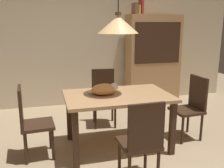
{
  "coord_description": "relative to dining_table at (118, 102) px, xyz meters",
  "views": [
    {
      "loc": [
        -0.87,
        -2.6,
        1.67
      ],
      "look_at": [
        0.02,
        0.72,
        0.85
      ],
      "focal_mm": 40.65,
      "sensor_mm": 36.0,
      "label": 1
    }
  ],
  "objects": [
    {
      "name": "book_brown_thick",
      "position": [
        0.87,
        1.8,
        1.31
      ],
      "size": [
        0.06,
        0.24,
        0.22
      ],
      "primitive_type": "cube",
      "color": "brown",
      "rests_on": "hutch_bookcase"
    },
    {
      "name": "chair_right_side",
      "position": [
        1.13,
        0.01,
        -0.14
      ],
      "size": [
        0.43,
        0.43,
        0.93
      ],
      "color": "#382316",
      "rests_on": "ground"
    },
    {
      "name": "dining_table",
      "position": [
        0.0,
        0.0,
        0.0
      ],
      "size": [
        1.4,
        0.9,
        0.75
      ],
      "color": "tan",
      "rests_on": "ground"
    },
    {
      "name": "chair_near_front",
      "position": [
        0.0,
        -0.88,
        -0.14
      ],
      "size": [
        0.41,
        0.41,
        0.93
      ],
      "color": "#382316",
      "rests_on": "ground"
    },
    {
      "name": "book_red_tall",
      "position": [
        1.0,
        1.8,
        1.34
      ],
      "size": [
        0.04,
        0.22,
        0.28
      ],
      "primitive_type": "cube",
      "color": "#B73833",
      "rests_on": "hutch_bookcase"
    },
    {
      "name": "ground",
      "position": [
        -0.04,
        -0.52,
        -0.65
      ],
      "size": [
        10.0,
        10.0,
        0.0
      ],
      "primitive_type": "plane",
      "color": "tan"
    },
    {
      "name": "chair_left_side",
      "position": [
        -1.13,
        -0.01,
        -0.14
      ],
      "size": [
        0.43,
        0.43,
        0.93
      ],
      "color": "#382316",
      "rests_on": "ground"
    },
    {
      "name": "hutch_bookcase",
      "position": [
        1.29,
        1.8,
        0.24
      ],
      "size": [
        1.12,
        0.45,
        1.85
      ],
      "color": "tan",
      "rests_on": "ground"
    },
    {
      "name": "chair_far_back",
      "position": [
        0.01,
        0.88,
        -0.14
      ],
      "size": [
        0.44,
        0.44,
        0.93
      ],
      "color": "#382316",
      "rests_on": "ground"
    },
    {
      "name": "pendant_lamp",
      "position": [
        0.0,
        0.0,
        1.01
      ],
      "size": [
        0.52,
        0.52,
        1.3
      ],
      "color": "#E5B775"
    },
    {
      "name": "cat_sleeping",
      "position": [
        -0.17,
        0.04,
        0.18
      ],
      "size": [
        0.39,
        0.22,
        0.16
      ],
      "color": "#E59951",
      "rests_on": "dining_table"
    },
    {
      "name": "book_yellow_short",
      "position": [
        0.94,
        1.8,
        1.29
      ],
      "size": [
        0.04,
        0.2,
        0.18
      ],
      "primitive_type": "cube",
      "color": "gold",
      "rests_on": "hutch_bookcase"
    },
    {
      "name": "back_wall",
      "position": [
        -0.04,
        2.13,
        0.8
      ],
      "size": [
        6.4,
        0.1,
        2.9
      ],
      "primitive_type": "cube",
      "color": "beige",
      "rests_on": "ground"
    }
  ]
}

